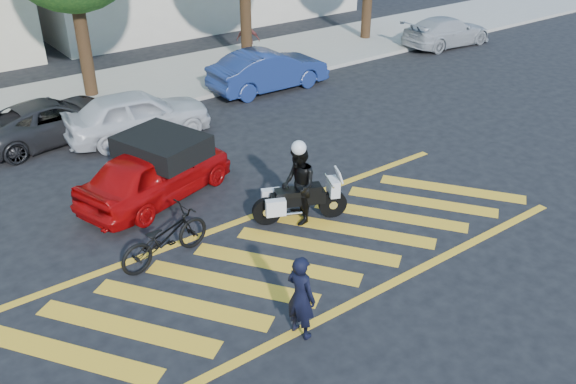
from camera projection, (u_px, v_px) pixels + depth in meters
ground at (299, 254)px, 12.98m from camera, size 90.00×90.00×0.00m
sidewalk at (92, 96)px, 21.40m from camera, size 60.00×5.00×0.15m
crosswalk at (298, 255)px, 12.95m from camera, size 12.33×4.00×0.01m
officer_bike at (301, 297)px, 10.43m from camera, size 0.50×0.66×1.63m
bicycle at (165, 237)px, 12.54m from camera, size 2.19×1.06×1.10m
police_motorcycle at (299, 200)px, 13.95m from camera, size 2.10×1.22×0.98m
officer_moto at (298, 185)px, 13.74m from camera, size 1.01×1.12×1.87m
red_convertible at (156, 172)px, 14.81m from camera, size 4.45×2.88×1.41m
parked_mid_left at (52, 120)px, 18.02m from camera, size 4.65×2.62×1.23m
parked_mid_right at (137, 115)px, 18.07m from camera, size 4.46×2.18×1.46m
parked_right at (269, 70)px, 21.88m from camera, size 4.44×1.63×1.45m
parked_far_right at (447, 31)px, 27.12m from camera, size 4.48×2.01×1.28m
pedestrian_right at (248, 40)px, 24.62m from camera, size 0.95×0.95×1.62m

